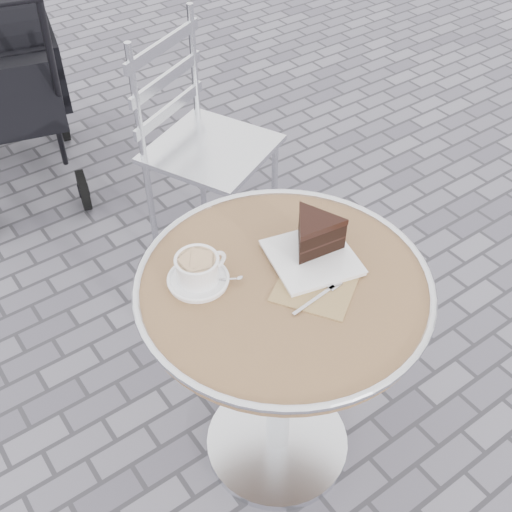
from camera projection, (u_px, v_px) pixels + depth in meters
ground at (277, 444)px, 2.02m from camera, size 80.00×80.00×0.00m
cafe_table at (282, 327)px, 1.64m from camera, size 0.72×0.72×0.74m
cappuccino_set at (198, 271)px, 1.50m from camera, size 0.16×0.14×0.07m
cake_plate_set at (315, 240)px, 1.56m from camera, size 0.30×0.33×0.11m
bistro_chair at (188, 120)px, 2.35m from camera, size 0.55×0.55×0.92m
baby_stroller at (3, 82)px, 2.76m from camera, size 0.69×1.08×1.05m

